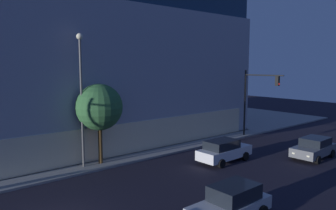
# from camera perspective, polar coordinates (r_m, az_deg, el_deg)

# --- Properties ---
(modern_building) EXTENTS (30.94, 24.14, 14.50)m
(modern_building) POSITION_cam_1_polar(r_m,az_deg,el_deg) (36.07, -17.10, 6.70)
(modern_building) COLOR #4C4C51
(modern_building) RESTS_ON ground
(traffic_light_far_corner) EXTENTS (0.55, 4.08, 6.59)m
(traffic_light_far_corner) POSITION_cam_1_polar(r_m,az_deg,el_deg) (32.70, 15.32, 2.04)
(traffic_light_far_corner) COLOR black
(traffic_light_far_corner) RESTS_ON sidewalk_corner
(street_lamp_sidewalk) EXTENTS (0.44, 0.44, 9.19)m
(street_lamp_sidewalk) POSITION_cam_1_polar(r_m,az_deg,el_deg) (22.72, -15.13, 3.29)
(street_lamp_sidewalk) COLOR #545454
(street_lamp_sidewalk) RESTS_ON sidewalk_corner
(sidewalk_tree) EXTENTS (3.33, 3.33, 5.77)m
(sidewalk_tree) POSITION_cam_1_polar(r_m,az_deg,el_deg) (23.42, -12.08, -0.41)
(sidewalk_tree) COLOR brown
(sidewalk_tree) RESTS_ON sidewalk_corner
(car_silver) EXTENTS (4.28, 2.01, 1.71)m
(car_silver) POSITION_cam_1_polar(r_m,az_deg,el_deg) (15.79, 11.11, -16.71)
(car_silver) COLOR #B7BABF
(car_silver) RESTS_ON ground
(car_white) EXTENTS (4.59, 2.08, 1.67)m
(car_white) POSITION_cam_1_polar(r_m,az_deg,el_deg) (24.71, 9.86, -7.93)
(car_white) COLOR silver
(car_white) RESTS_ON ground
(car_grey) EXTENTS (4.29, 2.23, 1.58)m
(car_grey) POSITION_cam_1_polar(r_m,az_deg,el_deg) (27.78, 24.43, -6.90)
(car_grey) COLOR slate
(car_grey) RESTS_ON ground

